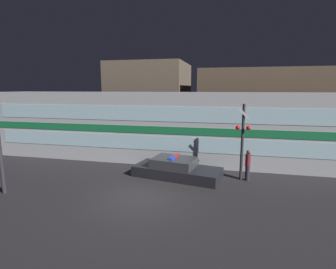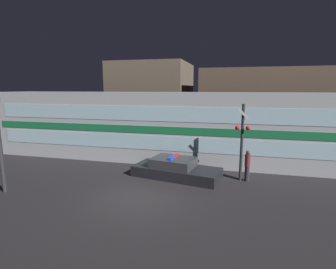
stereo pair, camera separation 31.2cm
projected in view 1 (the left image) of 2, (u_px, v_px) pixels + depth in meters
The scene contains 7 objects.
ground_plane at pixel (140, 199), 11.63m from camera, with size 120.00×120.00×0.00m, color #262326.
train at pixel (161, 126), 17.67m from camera, with size 23.54×3.10×4.57m.
police_car at pixel (176, 169), 14.41m from camera, with size 5.01×2.74×1.18m.
pedestrian at pixel (248, 165), 13.79m from camera, with size 0.28×0.28×1.65m.
crossing_signal_near at pixel (242, 139), 13.62m from camera, with size 0.76×0.34×4.05m.
building_left at pixel (151, 101), 25.29m from camera, with size 6.77×6.90×7.13m.
building_center at pixel (264, 108), 22.56m from camera, with size 10.94×6.53×6.36m.
Camera 1 is at (3.65, -10.40, 4.85)m, focal length 28.00 mm.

